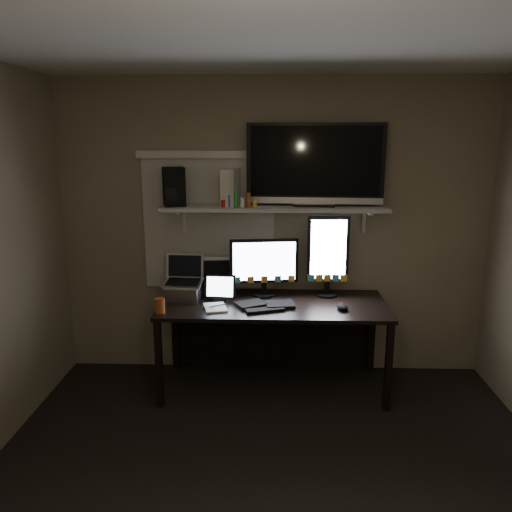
{
  "coord_description": "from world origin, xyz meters",
  "views": [
    {
      "loc": [
        -0.01,
        -2.35,
        2.02
      ],
      "look_at": [
        -0.13,
        1.25,
        1.16
      ],
      "focal_mm": 35.0,
      "sensor_mm": 36.0,
      "label": 1
    }
  ],
  "objects_px": {
    "mouse": "(342,307)",
    "cup": "(160,306)",
    "monitor_portrait": "(328,256)",
    "tv": "(315,165)",
    "speaker": "(174,187)",
    "desk": "(273,318)",
    "tablet": "(220,288)",
    "game_console": "(230,187)",
    "monitor_landscape": "(264,267)",
    "laptop": "(183,279)",
    "keyboard": "(265,305)"
  },
  "relations": [
    {
      "from": "monitor_landscape",
      "to": "laptop",
      "type": "distance_m",
      "value": 0.67
    },
    {
      "from": "monitor_landscape",
      "to": "tablet",
      "type": "distance_m",
      "value": 0.4
    },
    {
      "from": "cup",
      "to": "speaker",
      "type": "bearing_deg",
      "value": 83.44
    },
    {
      "from": "tablet",
      "to": "game_console",
      "type": "xyz_separation_m",
      "value": [
        0.08,
        0.19,
        0.79
      ]
    },
    {
      "from": "cup",
      "to": "desk",
      "type": "bearing_deg",
      "value": 23.91
    },
    {
      "from": "desk",
      "to": "keyboard",
      "type": "xyz_separation_m",
      "value": [
        -0.06,
        -0.2,
        0.19
      ]
    },
    {
      "from": "mouse",
      "to": "cup",
      "type": "xyz_separation_m",
      "value": [
        -1.38,
        -0.12,
        0.03
      ]
    },
    {
      "from": "monitor_landscape",
      "to": "laptop",
      "type": "relative_size",
      "value": 1.61
    },
    {
      "from": "desk",
      "to": "cup",
      "type": "distance_m",
      "value": 0.96
    },
    {
      "from": "mouse",
      "to": "cup",
      "type": "bearing_deg",
      "value": 176.39
    },
    {
      "from": "monitor_landscape",
      "to": "tv",
      "type": "height_order",
      "value": "tv"
    },
    {
      "from": "desk",
      "to": "monitor_portrait",
      "type": "xyz_separation_m",
      "value": [
        0.45,
        0.09,
        0.52
      ]
    },
    {
      "from": "cup",
      "to": "speaker",
      "type": "xyz_separation_m",
      "value": [
        0.05,
        0.45,
        0.85
      ]
    },
    {
      "from": "mouse",
      "to": "tablet",
      "type": "height_order",
      "value": "tablet"
    },
    {
      "from": "laptop",
      "to": "cup",
      "type": "height_order",
      "value": "laptop"
    },
    {
      "from": "mouse",
      "to": "game_console",
      "type": "height_order",
      "value": "game_console"
    },
    {
      "from": "monitor_portrait",
      "to": "cup",
      "type": "bearing_deg",
      "value": -161.92
    },
    {
      "from": "tv",
      "to": "speaker",
      "type": "relative_size",
      "value": 3.53
    },
    {
      "from": "mouse",
      "to": "speaker",
      "type": "bearing_deg",
      "value": 157.41
    },
    {
      "from": "monitor_landscape",
      "to": "mouse",
      "type": "height_order",
      "value": "monitor_landscape"
    },
    {
      "from": "desk",
      "to": "mouse",
      "type": "height_order",
      "value": "mouse"
    },
    {
      "from": "mouse",
      "to": "speaker",
      "type": "distance_m",
      "value": 1.63
    },
    {
      "from": "monitor_portrait",
      "to": "cup",
      "type": "height_order",
      "value": "monitor_portrait"
    },
    {
      "from": "keyboard",
      "to": "laptop",
      "type": "bearing_deg",
      "value": 149.29
    },
    {
      "from": "mouse",
      "to": "tablet",
      "type": "xyz_separation_m",
      "value": [
        -0.96,
        0.17,
        0.09
      ]
    },
    {
      "from": "cup",
      "to": "tablet",
      "type": "bearing_deg",
      "value": 34.39
    },
    {
      "from": "mouse",
      "to": "tv",
      "type": "xyz_separation_m",
      "value": [
        -0.21,
        0.36,
        1.05
      ]
    },
    {
      "from": "keyboard",
      "to": "tablet",
      "type": "relative_size",
      "value": 1.81
    },
    {
      "from": "desk",
      "to": "monitor_landscape",
      "type": "height_order",
      "value": "monitor_landscape"
    },
    {
      "from": "mouse",
      "to": "keyboard",
      "type": "bearing_deg",
      "value": 166.23
    },
    {
      "from": "monitor_landscape",
      "to": "laptop",
      "type": "xyz_separation_m",
      "value": [
        -0.65,
        -0.12,
        -0.07
      ]
    },
    {
      "from": "tv",
      "to": "game_console",
      "type": "distance_m",
      "value": 0.7
    },
    {
      "from": "monitor_landscape",
      "to": "monitor_portrait",
      "type": "bearing_deg",
      "value": -4.38
    },
    {
      "from": "monitor_landscape",
      "to": "speaker",
      "type": "relative_size",
      "value": 1.84
    },
    {
      "from": "monitor_portrait",
      "to": "mouse",
      "type": "height_order",
      "value": "monitor_portrait"
    },
    {
      "from": "game_console",
      "to": "laptop",
      "type": "bearing_deg",
      "value": -140.12
    },
    {
      "from": "monitor_portrait",
      "to": "tv",
      "type": "height_order",
      "value": "tv"
    },
    {
      "from": "tv",
      "to": "game_console",
      "type": "relative_size",
      "value": 3.68
    },
    {
      "from": "speaker",
      "to": "keyboard",
      "type": "bearing_deg",
      "value": -36.7
    },
    {
      "from": "monitor_landscape",
      "to": "tv",
      "type": "bearing_deg",
      "value": -1.58
    },
    {
      "from": "cup",
      "to": "tv",
      "type": "relative_size",
      "value": 0.11
    },
    {
      "from": "speaker",
      "to": "desk",
      "type": "bearing_deg",
      "value": -21.39
    },
    {
      "from": "game_console",
      "to": "speaker",
      "type": "relative_size",
      "value": 0.96
    },
    {
      "from": "laptop",
      "to": "monitor_portrait",
      "type": "bearing_deg",
      "value": 10.91
    },
    {
      "from": "monitor_portrait",
      "to": "laptop",
      "type": "distance_m",
      "value": 1.2
    },
    {
      "from": "game_console",
      "to": "cup",
      "type": "bearing_deg",
      "value": -118.92
    },
    {
      "from": "laptop",
      "to": "game_console",
      "type": "xyz_separation_m",
      "value": [
        0.38,
        0.16,
        0.72
      ]
    },
    {
      "from": "cup",
      "to": "mouse",
      "type": "bearing_deg",
      "value": 5.01
    },
    {
      "from": "mouse",
      "to": "tablet",
      "type": "relative_size",
      "value": 0.49
    },
    {
      "from": "tv",
      "to": "desk",
      "type": "bearing_deg",
      "value": -158.1
    }
  ]
}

